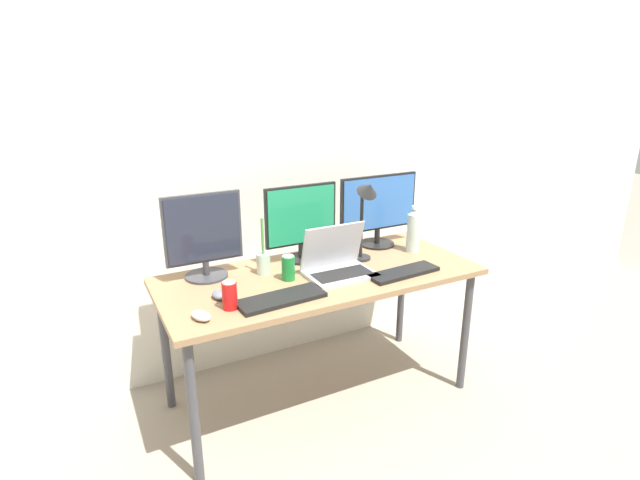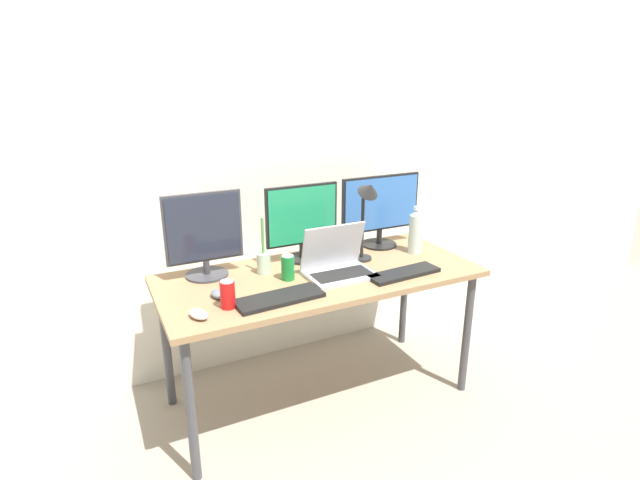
# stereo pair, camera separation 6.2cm
# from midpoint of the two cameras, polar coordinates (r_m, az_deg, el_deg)

# --- Properties ---
(ground_plane) EXTENTS (16.00, 16.00, 0.00)m
(ground_plane) POSITION_cam_midpoint_polar(r_m,az_deg,el_deg) (2.92, -0.64, -17.35)
(ground_plane) COLOR gray
(wall_back) EXTENTS (7.00, 0.08, 2.60)m
(wall_back) POSITION_cam_midpoint_polar(r_m,az_deg,el_deg) (2.94, -6.03, 10.34)
(wall_back) COLOR silver
(wall_back) RESTS_ON ground
(work_desk) EXTENTS (1.63, 0.71, 0.74)m
(work_desk) POSITION_cam_midpoint_polar(r_m,az_deg,el_deg) (2.59, -0.69, -5.17)
(work_desk) COLOR #424247
(work_desk) RESTS_ON ground
(monitor_left) EXTENTS (0.38, 0.21, 0.43)m
(monitor_left) POSITION_cam_midpoint_polar(r_m,az_deg,el_deg) (2.51, -13.85, 0.46)
(monitor_left) COLOR #38383D
(monitor_left) RESTS_ON work_desk
(monitor_center) EXTENTS (0.41, 0.18, 0.42)m
(monitor_center) POSITION_cam_midpoint_polar(r_m,az_deg,el_deg) (2.67, -2.80, 2.26)
(monitor_center) COLOR black
(monitor_center) RESTS_ON work_desk
(monitor_right) EXTENTS (0.50, 0.21, 0.42)m
(monitor_right) POSITION_cam_midpoint_polar(r_m,az_deg,el_deg) (2.93, 6.08, 3.67)
(monitor_right) COLOR black
(monitor_right) RESTS_ON work_desk
(laptop_silver) EXTENTS (0.34, 0.25, 0.26)m
(laptop_silver) POSITION_cam_midpoint_polar(r_m,az_deg,el_deg) (2.53, 1.28, -2.70)
(laptop_silver) COLOR #B7B7BC
(laptop_silver) RESTS_ON work_desk
(keyboard_main) EXTENTS (0.40, 0.15, 0.02)m
(keyboard_main) POSITION_cam_midpoint_polar(r_m,az_deg,el_deg) (2.57, 8.82, -3.69)
(keyboard_main) COLOR black
(keyboard_main) RESTS_ON work_desk
(keyboard_aux) EXTENTS (0.41, 0.17, 0.02)m
(keyboard_aux) POSITION_cam_midpoint_polar(r_m,az_deg,el_deg) (2.27, -5.27, -6.70)
(keyboard_aux) COLOR black
(keyboard_aux) RESTS_ON work_desk
(mouse_by_keyboard) EXTENTS (0.09, 0.12, 0.04)m
(mouse_by_keyboard) POSITION_cam_midpoint_polar(r_m,az_deg,el_deg) (2.16, -14.26, -8.38)
(mouse_by_keyboard) COLOR silver
(mouse_by_keyboard) RESTS_ON work_desk
(mouse_by_laptop) EXTENTS (0.08, 0.11, 0.03)m
(mouse_by_laptop) POSITION_cam_midpoint_polar(r_m,az_deg,el_deg) (2.33, -12.09, -6.17)
(mouse_by_laptop) COLOR slate
(mouse_by_laptop) RESTS_ON work_desk
(water_bottle) EXTENTS (0.08, 0.08, 0.27)m
(water_bottle) POSITION_cam_midpoint_polar(r_m,az_deg,el_deg) (2.87, 10.04, 1.05)
(water_bottle) COLOR silver
(water_bottle) RESTS_ON work_desk
(soda_can_near_keyboard) EXTENTS (0.07, 0.07, 0.13)m
(soda_can_near_keyboard) POSITION_cam_midpoint_polar(r_m,az_deg,el_deg) (2.47, -4.37, -3.20)
(soda_can_near_keyboard) COLOR #197F33
(soda_can_near_keyboard) RESTS_ON work_desk
(soda_can_by_laptop) EXTENTS (0.07, 0.07, 0.13)m
(soda_can_by_laptop) POSITION_cam_midpoint_polar(r_m,az_deg,el_deg) (2.21, -11.09, -6.24)
(soda_can_by_laptop) COLOR red
(soda_can_by_laptop) RESTS_ON work_desk
(bamboo_vase) EXTENTS (0.07, 0.07, 0.29)m
(bamboo_vase) POSITION_cam_midpoint_polar(r_m,az_deg,el_deg) (2.55, -7.17, -2.51)
(bamboo_vase) COLOR #B2D1B7
(bamboo_vase) RESTS_ON work_desk
(desk_lamp) EXTENTS (0.11, 0.18, 0.46)m
(desk_lamp) POSITION_cam_midpoint_polar(r_m,az_deg,el_deg) (2.63, 4.64, 3.99)
(desk_lamp) COLOR black
(desk_lamp) RESTS_ON work_desk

